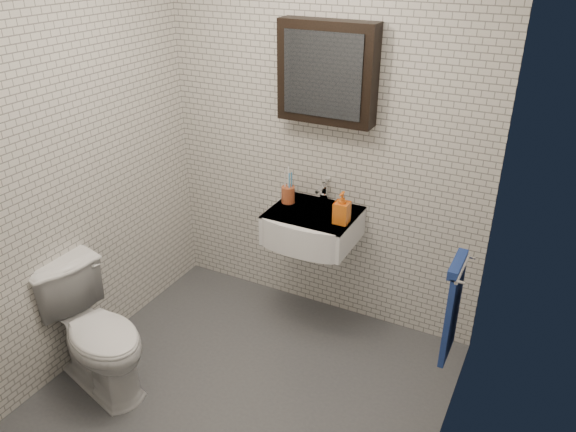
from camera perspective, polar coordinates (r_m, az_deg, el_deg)
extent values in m
cube|color=#494C50|center=(3.52, -4.04, -16.97)|extent=(2.20, 2.00, 0.01)
cube|color=silver|center=(3.63, 3.52, 7.66)|extent=(2.20, 0.02, 2.50)
cube|color=silver|center=(2.14, -19.13, -8.36)|extent=(2.20, 0.02, 2.50)
cube|color=silver|center=(3.48, -20.50, 5.14)|extent=(0.02, 2.00, 2.50)
cube|color=silver|center=(2.47, 17.50, -3.24)|extent=(0.02, 2.00, 2.50)
cube|color=white|center=(3.62, 2.57, -0.99)|extent=(0.55, 0.45, 0.20)
cylinder|color=silver|center=(3.60, 2.73, 0.38)|extent=(0.31, 0.31, 0.02)
cylinder|color=silver|center=(3.60, 2.73, 0.50)|extent=(0.04, 0.04, 0.01)
cube|color=white|center=(3.58, 2.60, 0.36)|extent=(0.55, 0.45, 0.01)
cylinder|color=silver|center=(3.70, 3.69, 1.85)|extent=(0.06, 0.06, 0.06)
cylinder|color=silver|center=(3.68, 3.71, 2.70)|extent=(0.03, 0.03, 0.08)
cylinder|color=silver|center=(3.61, 3.34, 2.79)|extent=(0.02, 0.12, 0.02)
cube|color=silver|center=(3.68, 3.93, 3.65)|extent=(0.02, 0.09, 0.01)
cube|color=black|center=(3.43, 4.02, 14.32)|extent=(0.60, 0.14, 0.60)
cube|color=#3F444C|center=(3.36, 3.49, 14.09)|extent=(0.49, 0.01, 0.49)
cylinder|color=silver|center=(2.92, 17.31, -5.11)|extent=(0.02, 0.30, 0.02)
cylinder|color=silver|center=(3.03, 18.17, -4.03)|extent=(0.04, 0.02, 0.02)
cylinder|color=silver|center=(2.81, 17.17, -6.45)|extent=(0.04, 0.02, 0.02)
cube|color=#1D4F88|center=(3.07, 16.35, -9.35)|extent=(0.03, 0.26, 0.54)
cube|color=#1D4F88|center=(2.92, 16.87, -4.75)|extent=(0.05, 0.26, 0.05)
cylinder|color=#A04928|center=(3.68, 0.01, 2.19)|extent=(0.09, 0.09, 0.11)
cylinder|color=white|center=(3.65, -0.30, 3.20)|extent=(0.02, 0.03, 0.21)
cylinder|color=#3B88BE|center=(3.64, 0.13, 2.97)|extent=(0.02, 0.02, 0.19)
cylinder|color=white|center=(3.66, 0.04, 3.40)|extent=(0.03, 0.04, 0.22)
cylinder|color=#3B88BE|center=(3.65, 0.36, 3.14)|extent=(0.03, 0.04, 0.20)
imported|color=#EA4D18|center=(3.41, 5.50, 0.85)|extent=(0.09, 0.10, 0.20)
imported|color=white|center=(3.49, -18.91, -11.11)|extent=(0.82, 0.60, 0.75)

